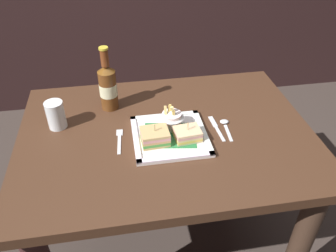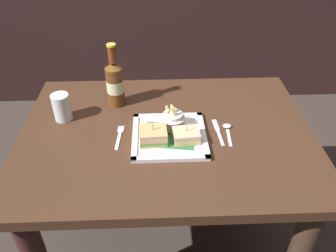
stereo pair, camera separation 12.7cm
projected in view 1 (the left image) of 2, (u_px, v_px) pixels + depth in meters
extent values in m
plane|color=#3B302B|center=(167.00, 245.00, 1.75)|extent=(6.00, 6.00, 0.00)
cube|color=#432819|center=(166.00, 136.00, 1.32)|extent=(1.12, 0.82, 0.04)
cylinder|color=#39271C|center=(299.00, 247.00, 1.35)|extent=(0.08, 0.08, 0.70)
cylinder|color=#4C320F|center=(64.00, 163.00, 1.74)|extent=(0.08, 0.08, 0.70)
cylinder|color=#462713|center=(243.00, 143.00, 1.87)|extent=(0.08, 0.08, 0.70)
cube|color=white|center=(170.00, 136.00, 1.28)|extent=(0.28, 0.28, 0.01)
cube|color=#27743C|center=(170.00, 135.00, 1.27)|extent=(0.21, 0.18, 0.00)
cube|color=white|center=(176.00, 157.00, 1.17)|extent=(0.28, 0.02, 0.01)
cube|color=white|center=(165.00, 115.00, 1.37)|extent=(0.28, 0.02, 0.01)
cube|color=white|center=(136.00, 138.00, 1.26)|extent=(0.02, 0.28, 0.01)
cube|color=white|center=(203.00, 131.00, 1.29)|extent=(0.02, 0.28, 0.01)
cube|color=tan|center=(155.00, 141.00, 1.24)|extent=(0.10, 0.09, 0.01)
cube|color=#45933E|center=(155.00, 139.00, 1.23)|extent=(0.10, 0.09, 0.01)
cube|color=tan|center=(155.00, 137.00, 1.23)|extent=(0.10, 0.09, 0.01)
cube|color=pink|center=(155.00, 134.00, 1.22)|extent=(0.10, 0.09, 0.01)
cube|color=tan|center=(155.00, 132.00, 1.21)|extent=(0.10, 0.09, 0.01)
cylinder|color=tan|center=(155.00, 133.00, 1.22)|extent=(0.00, 0.00, 0.08)
cube|color=beige|center=(187.00, 138.00, 1.26)|extent=(0.10, 0.09, 0.01)
cube|color=#EBC051|center=(187.00, 136.00, 1.25)|extent=(0.10, 0.09, 0.01)
cube|color=#DDC280|center=(187.00, 134.00, 1.25)|extent=(0.10, 0.09, 0.01)
cube|color=#D7948C|center=(188.00, 132.00, 1.24)|extent=(0.10, 0.09, 0.01)
cube|color=#E3BC8C|center=(188.00, 130.00, 1.24)|extent=(0.10, 0.09, 0.01)
cylinder|color=tan|center=(188.00, 131.00, 1.24)|extent=(0.00, 0.00, 0.07)
cylinder|color=silver|center=(172.00, 120.00, 1.29)|extent=(0.07, 0.07, 0.06)
cone|color=silver|center=(172.00, 114.00, 1.28)|extent=(0.09, 0.09, 0.03)
cube|color=#F3DB82|center=(169.00, 114.00, 1.28)|extent=(0.02, 0.02, 0.05)
cube|color=#F4DE88|center=(173.00, 115.00, 1.26)|extent=(0.02, 0.01, 0.07)
cube|color=#F2CF7D|center=(166.00, 114.00, 1.27)|extent=(0.01, 0.03, 0.06)
cube|color=#E5BB5C|center=(174.00, 115.00, 1.27)|extent=(0.01, 0.01, 0.05)
cube|color=#EAD17E|center=(171.00, 113.00, 1.28)|extent=(0.02, 0.01, 0.05)
cube|color=#E7C460|center=(169.00, 112.00, 1.28)|extent=(0.02, 0.02, 0.06)
cylinder|color=brown|center=(108.00, 90.00, 1.39)|extent=(0.07, 0.07, 0.17)
cone|color=brown|center=(106.00, 69.00, 1.33)|extent=(0.07, 0.07, 0.03)
cylinder|color=brown|center=(104.00, 58.00, 1.31)|extent=(0.03, 0.03, 0.07)
cylinder|color=gold|center=(103.00, 48.00, 1.28)|extent=(0.04, 0.04, 0.01)
cylinder|color=beige|center=(108.00, 89.00, 1.39)|extent=(0.07, 0.07, 0.05)
cylinder|color=silver|center=(56.00, 115.00, 1.30)|extent=(0.07, 0.07, 0.11)
cylinder|color=silver|center=(57.00, 121.00, 1.32)|extent=(0.06, 0.06, 0.05)
cube|color=silver|center=(119.00, 144.00, 1.24)|extent=(0.02, 0.11, 0.00)
cube|color=silver|center=(120.00, 133.00, 1.30)|extent=(0.03, 0.04, 0.00)
cube|color=silver|center=(220.00, 134.00, 1.29)|extent=(0.02, 0.09, 0.00)
cube|color=silver|center=(213.00, 122.00, 1.36)|extent=(0.02, 0.07, 0.00)
cube|color=silver|center=(228.00, 133.00, 1.30)|extent=(0.02, 0.10, 0.00)
ellipsoid|color=silver|center=(224.00, 122.00, 1.35)|extent=(0.03, 0.03, 0.01)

